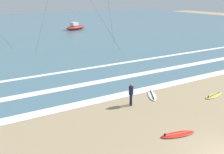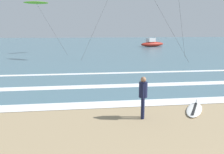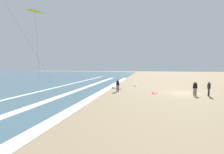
{
  "view_description": "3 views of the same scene",
  "coord_description": "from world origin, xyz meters",
  "px_view_note": "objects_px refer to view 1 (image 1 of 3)",
  "views": [
    {
      "loc": [
        -10.11,
        -5.91,
        7.55
      ],
      "look_at": [
        -2.02,
        7.86,
        2.37
      ],
      "focal_mm": 41.81,
      "sensor_mm": 36.0,
      "label": 1
    },
    {
      "loc": [
        -2.88,
        -1.05,
        3.34
      ],
      "look_at": [
        -1.45,
        9.03,
        1.42
      ],
      "focal_mm": 40.93,
      "sensor_mm": 36.0,
      "label": 2
    },
    {
      "loc": [
        -19.93,
        4.47,
        3.3
      ],
      "look_at": [
        -2.78,
        8.2,
        2.06
      ],
      "focal_mm": 24.46,
      "sensor_mm": 36.0,
      "label": 3
    }
  ],
  "objects_px": {
    "surfboard_foreground_flat": "(214,95)",
    "surfboard_left_pile": "(178,134)",
    "surfboard_right_spare": "(152,95)",
    "surfer_foreground_main": "(131,92)",
    "offshore_boat": "(75,27)"
  },
  "relations": [
    {
      "from": "surfer_foreground_main",
      "to": "surfboard_foreground_flat",
      "type": "bearing_deg",
      "value": -15.8
    },
    {
      "from": "surfboard_right_spare",
      "to": "offshore_boat",
      "type": "height_order",
      "value": "offshore_boat"
    },
    {
      "from": "surfer_foreground_main",
      "to": "surfboard_foreground_flat",
      "type": "xyz_separation_m",
      "value": [
        6.45,
        -1.83,
        -0.91
      ]
    },
    {
      "from": "offshore_boat",
      "to": "surfer_foreground_main",
      "type": "bearing_deg",
      "value": -107.36
    },
    {
      "from": "surfboard_left_pile",
      "to": "surfer_foreground_main",
      "type": "bearing_deg",
      "value": 89.4
    },
    {
      "from": "surfboard_foreground_flat",
      "to": "surfboard_left_pile",
      "type": "height_order",
      "value": "same"
    },
    {
      "from": "surfer_foreground_main",
      "to": "offshore_boat",
      "type": "relative_size",
      "value": 0.29
    },
    {
      "from": "offshore_boat",
      "to": "surfboard_left_pile",
      "type": "bearing_deg",
      "value": -105.63
    },
    {
      "from": "surfboard_right_spare",
      "to": "surfboard_left_pile",
      "type": "height_order",
      "value": "same"
    },
    {
      "from": "surfboard_foreground_flat",
      "to": "surfboard_left_pile",
      "type": "xyz_separation_m",
      "value": [
        -6.5,
        -2.87,
        0.0
      ]
    },
    {
      "from": "surfboard_left_pile",
      "to": "surfboard_right_spare",
      "type": "bearing_deg",
      "value": 65.37
    },
    {
      "from": "surfboard_right_spare",
      "to": "surfboard_left_pile",
      "type": "bearing_deg",
      "value": -114.63
    },
    {
      "from": "surfboard_foreground_flat",
      "to": "offshore_boat",
      "type": "relative_size",
      "value": 0.4
    },
    {
      "from": "surfboard_right_spare",
      "to": "offshore_boat",
      "type": "bearing_deg",
      "value": 75.7
    },
    {
      "from": "surfboard_right_spare",
      "to": "surfboard_foreground_flat",
      "type": "relative_size",
      "value": 0.97
    }
  ]
}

